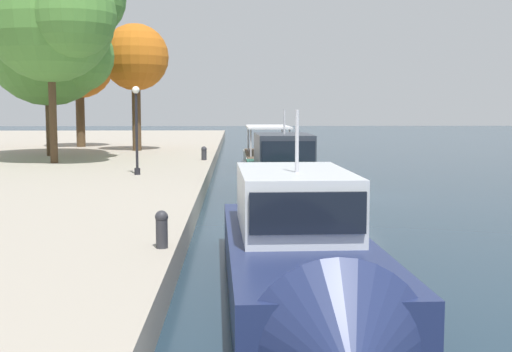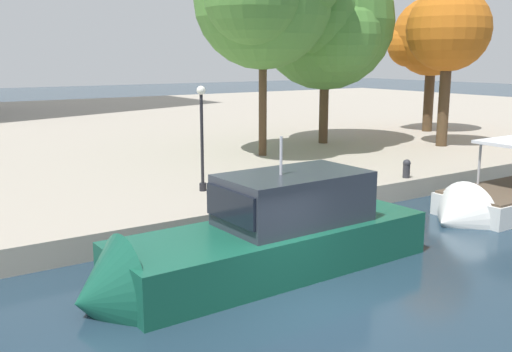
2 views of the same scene
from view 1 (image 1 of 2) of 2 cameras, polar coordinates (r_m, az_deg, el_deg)
name	(u,v)px [view 1 (image 1 of 2)]	position (r m, az deg, el deg)	size (l,w,h in m)	color
ground_plane	(351,197)	(28.65, 8.18, -1.81)	(220.00, 220.00, 0.00)	#1E3342
motor_yacht_0	(301,264)	(13.63, 3.92, -7.60)	(10.75, 3.26, 4.88)	navy
motor_yacht_1	(286,180)	(28.18, 2.60, -0.37)	(10.23, 3.21, 4.74)	#14513D
tour_boat_2	(268,164)	(41.31, 1.07, 1.02)	(11.87, 2.95, 3.80)	silver
mooring_bollard_0	(204,153)	(38.27, -4.51, 2.01)	(0.33, 0.33, 0.79)	#2D2D33
mooring_bollard_1	(162,228)	(14.41, -8.14, -4.46)	(0.28, 0.28, 0.82)	#2D2D33
lamp_post	(137,127)	(30.16, -10.27, 4.20)	(0.33, 0.33, 3.97)	black
tree_0	(78,65)	(52.69, -15.11, 9.23)	(5.32, 5.24, 8.97)	#4C3823
tree_1	(60,13)	(37.71, -16.52, 13.31)	(7.34, 7.36, 11.39)	#4C3823
tree_2	(54,44)	(43.06, -17.02, 10.85)	(8.05, 8.05, 10.88)	#4C3823
tree_3	(136,57)	(47.33, -10.29, 10.08)	(4.62, 4.62, 8.82)	#4C3823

